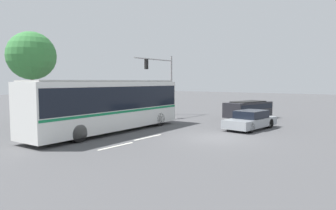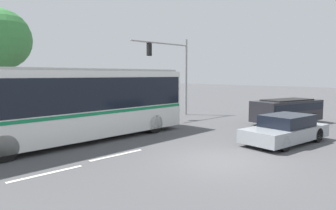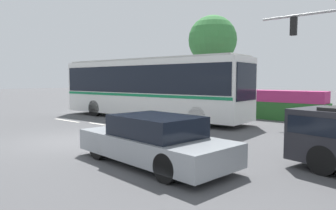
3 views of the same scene
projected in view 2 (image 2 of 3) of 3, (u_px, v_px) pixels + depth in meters
name	position (u px, v px, depth m)	size (l,w,h in m)	color
ground_plane	(220.00, 161.00, 10.94)	(140.00, 140.00, 0.00)	#4C4C4F
city_bus	(75.00, 101.00, 13.89)	(12.12, 3.05, 3.44)	silver
sedan_foreground	(286.00, 130.00, 13.81)	(4.81, 2.34, 1.31)	gray
suv_left_lane	(287.00, 109.00, 19.16)	(5.17, 2.90, 1.60)	#232328
traffic_light_pole	(174.00, 65.00, 22.42)	(5.45, 0.24, 5.88)	gray
flowering_hedge	(94.00, 110.00, 19.81)	(9.73, 1.25, 1.65)	#286028
street_tree_left	(0.00, 39.00, 18.75)	(3.79, 3.79, 7.28)	brown
lane_stripe_near	(117.00, 155.00, 11.74)	(2.40, 0.16, 0.01)	silver
lane_stripe_mid	(47.00, 174.00, 9.53)	(2.40, 0.16, 0.01)	silver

